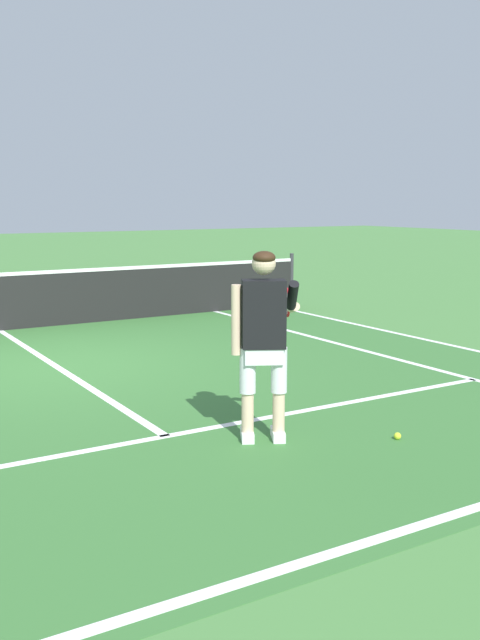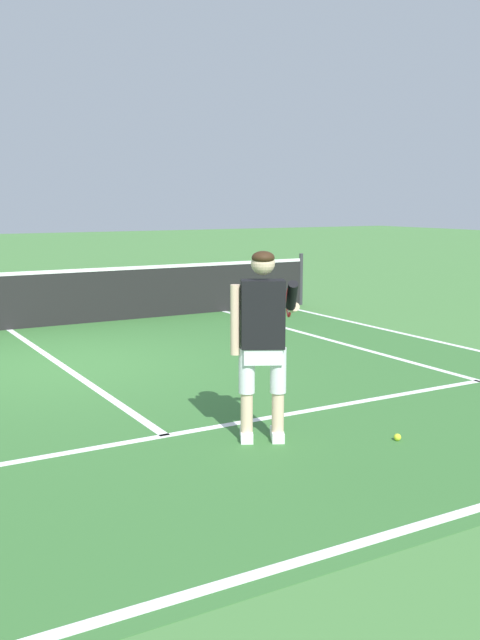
% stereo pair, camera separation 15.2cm
% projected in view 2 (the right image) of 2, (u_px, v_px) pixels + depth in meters
% --- Properties ---
extents(ground_plane, '(80.00, 80.00, 0.00)m').
position_uv_depth(ground_plane, '(60.00, 365.00, 9.53)').
color(ground_plane, '#477F3D').
extents(court_inner_surface, '(10.98, 9.36, 0.00)m').
position_uv_depth(court_inner_surface, '(97.00, 389.00, 8.28)').
color(court_inner_surface, '#387033').
rests_on(court_inner_surface, ground).
extents(line_baseline, '(10.98, 0.10, 0.01)m').
position_uv_depth(line_baseline, '(335.00, 551.00, 4.45)').
color(line_baseline, white).
rests_on(line_baseline, ground).
extents(line_service, '(8.23, 0.10, 0.01)m').
position_uv_depth(line_service, '(165.00, 436.00, 6.64)').
color(line_service, white).
rests_on(line_service, ground).
extents(line_centre_service, '(0.10, 6.40, 0.01)m').
position_uv_depth(line_centre_service, '(64.00, 367.00, 9.37)').
color(line_centre_service, white).
rests_on(line_centre_service, ground).
extents(line_singles_right, '(0.10, 8.96, 0.01)m').
position_uv_depth(line_singles_right, '(374.00, 352.00, 10.30)').
color(line_singles_right, white).
rests_on(line_singles_right, ground).
extents(line_doubles_right, '(0.10, 8.96, 0.01)m').
position_uv_depth(line_doubles_right, '(444.00, 343.00, 10.98)').
color(line_doubles_right, white).
rests_on(line_doubles_right, ground).
extents(tennis_net, '(11.96, 0.08, 1.07)m').
position_uv_depth(tennis_net, '(8.00, 300.00, 12.03)').
color(tennis_net, '#333338').
rests_on(tennis_net, ground).
extents(tennis_player, '(1.02, 0.93, 1.71)m').
position_uv_depth(tennis_player, '(263.00, 333.00, 6.36)').
color(tennis_player, white).
rests_on(tennis_player, ground).
extents(tennis_ball_near_feet, '(0.07, 0.07, 0.07)m').
position_uv_depth(tennis_ball_near_feet, '(397.00, 437.00, 6.50)').
color(tennis_ball_near_feet, '#CCE02D').
rests_on(tennis_ball_near_feet, ground).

